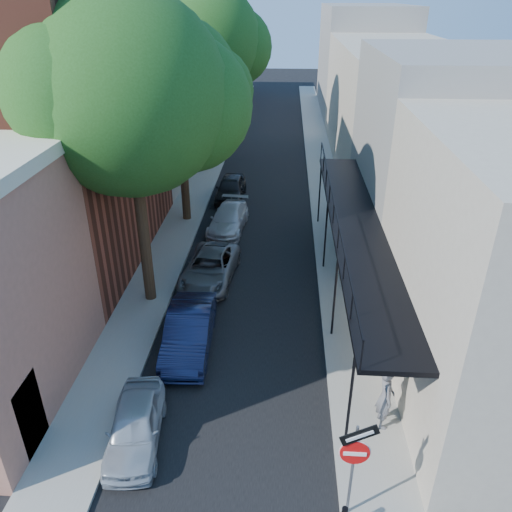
# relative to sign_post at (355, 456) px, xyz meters

# --- Properties ---
(road_surface) EXTENTS (6.00, 64.00, 0.01)m
(road_surface) POSITION_rel_sign_post_xyz_m (-3.16, 29.03, -2.03)
(road_surface) COLOR black
(road_surface) RESTS_ON ground
(sidewalk_left) EXTENTS (2.00, 64.00, 0.12)m
(sidewalk_left) POSITION_rel_sign_post_xyz_m (-7.16, 29.03, -1.98)
(sidewalk_left) COLOR gray
(sidewalk_left) RESTS_ON ground
(sidewalk_right) EXTENTS (2.00, 64.00, 0.12)m
(sidewalk_right) POSITION_rel_sign_post_xyz_m (0.84, 29.03, -1.98)
(sidewalk_right) COLOR gray
(sidewalk_right) RESTS_ON ground
(buildings_left) EXTENTS (10.10, 59.10, 12.00)m
(buildings_left) POSITION_rel_sign_post_xyz_m (-12.46, 27.79, 2.90)
(buildings_left) COLOR #B6735D
(buildings_left) RESTS_ON ground
(buildings_right) EXTENTS (9.80, 55.00, 10.00)m
(buildings_right) POSITION_rel_sign_post_xyz_m (5.83, 28.51, 2.39)
(buildings_right) COLOR #B9AE99
(buildings_right) RESTS_ON ground
(sign_post) EXTENTS (0.89, 0.17, 2.99)m
(sign_post) POSITION_rel_sign_post_xyz_m (0.00, 0.00, 0.00)
(sign_post) COLOR #595B60
(sign_post) RESTS_ON ground
(oak_near) EXTENTS (7.48, 6.80, 11.42)m
(oak_near) POSITION_rel_sign_post_xyz_m (-6.53, 9.29, 5.84)
(oak_near) COLOR black
(oak_near) RESTS_ON ground
(oak_mid) EXTENTS (6.60, 6.00, 10.20)m
(oak_mid) POSITION_rel_sign_post_xyz_m (-6.58, 17.26, 5.02)
(oak_mid) COLOR black
(oak_mid) RESTS_ON ground
(oak_far) EXTENTS (7.70, 7.00, 11.90)m
(oak_far) POSITION_rel_sign_post_xyz_m (-6.51, 26.30, 6.22)
(oak_far) COLOR black
(oak_far) RESTS_ON ground
(parked_car_a) EXTENTS (1.75, 3.57, 1.17)m
(parked_car_a) POSITION_rel_sign_post_xyz_m (-5.57, 1.91, -1.45)
(parked_car_a) COLOR #A3ABB4
(parked_car_a) RESTS_ON ground
(parked_car_b) EXTENTS (1.65, 4.32, 1.41)m
(parked_car_b) POSITION_rel_sign_post_xyz_m (-4.84, 6.06, -1.33)
(parked_car_b) COLOR #111837
(parked_car_b) RESTS_ON ground
(parked_car_c) EXTENTS (2.40, 4.56, 1.22)m
(parked_car_c) POSITION_rel_sign_post_xyz_m (-4.78, 10.70, -1.42)
(parked_car_c) COLOR slate
(parked_car_c) RESTS_ON ground
(parked_car_d) EXTENTS (2.06, 4.33, 1.22)m
(parked_car_d) POSITION_rel_sign_post_xyz_m (-4.56, 15.94, -1.43)
(parked_car_d) COLOR #BCBCC0
(parked_car_d) RESTS_ON ground
(parked_car_e) EXTENTS (1.69, 4.03, 1.36)m
(parked_car_e) POSITION_rel_sign_post_xyz_m (-4.90, 20.33, -1.36)
(parked_car_e) COLOR black
(parked_car_e) RESTS_ON ground
(pedestrian) EXTENTS (0.48, 0.72, 1.98)m
(pedestrian) POSITION_rel_sign_post_xyz_m (1.25, 2.86, -0.93)
(pedestrian) COLOR slate
(pedestrian) RESTS_ON sidewalk_right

